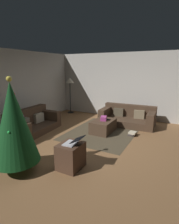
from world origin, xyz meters
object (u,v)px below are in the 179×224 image
object	(u,v)px
gift_box	(104,118)
christmas_tree	(14,123)
laptop	(73,142)
ottoman	(103,126)
side_table	(71,156)
couch_right	(128,117)
tv_remote	(108,119)
corner_lamp	(70,83)
book_stack	(132,134)
couch_left	(32,123)

from	to	relation	value
gift_box	christmas_tree	xyz separation A→B (m)	(-2.86, 0.62, 0.54)
christmas_tree	laptop	world-z (taller)	christmas_tree
ottoman	side_table	size ratio (longest dim) A/B	1.68
couch_right	christmas_tree	size ratio (longest dim) A/B	1.03
tv_remote	christmas_tree	xyz separation A→B (m)	(-3.01, 0.72, 0.60)
tv_remote	corner_lamp	distance (m)	3.03
tv_remote	book_stack	bearing A→B (deg)	-78.56
side_table	corner_lamp	xyz separation A→B (m)	(3.94, 2.64, 1.09)
side_table	corner_lamp	size ratio (longest dim) A/B	0.33
gift_box	christmas_tree	size ratio (longest dim) A/B	0.13
laptop	corner_lamp	size ratio (longest dim) A/B	0.26
christmas_tree	corner_lamp	bearing A→B (deg)	21.13
tv_remote	couch_right	bearing A→B (deg)	-5.41
gift_box	laptop	distance (m)	2.31
christmas_tree	side_table	xyz separation A→B (m)	(0.57, -0.90, -0.73)
laptop	corner_lamp	bearing A→B (deg)	34.52
laptop	corner_lamp	distance (m)	4.83
ottoman	couch_right	bearing A→B (deg)	-20.81
christmas_tree	couch_left	bearing A→B (deg)	37.82
couch_left	tv_remote	bearing A→B (deg)	114.31
laptop	couch_left	bearing A→B (deg)	62.22
tv_remote	christmas_tree	world-z (taller)	christmas_tree
ottoman	laptop	bearing A→B (deg)	-171.44
tv_remote	side_table	size ratio (longest dim) A/B	0.30
couch_left	book_stack	size ratio (longest dim) A/B	5.90
couch_left	book_stack	world-z (taller)	couch_left
couch_left	ottoman	bearing A→B (deg)	111.92
side_table	laptop	bearing A→B (deg)	-85.03
couch_right	laptop	size ratio (longest dim) A/B	4.69
tv_remote	christmas_tree	distance (m)	3.15
tv_remote	corner_lamp	world-z (taller)	corner_lamp
christmas_tree	book_stack	distance (m)	3.48
couch_left	christmas_tree	world-z (taller)	christmas_tree
laptop	corner_lamp	xyz separation A→B (m)	(3.93, 2.70, 0.77)
couch_right	couch_left	bearing A→B (deg)	39.00
couch_left	corner_lamp	xyz separation A→B (m)	(2.67, 0.32, 1.07)
book_stack	gift_box	bearing A→B (deg)	97.37
side_table	laptop	size ratio (longest dim) A/B	1.28
side_table	corner_lamp	distance (m)	4.86
couch_right	christmas_tree	xyz separation A→B (m)	(-4.04, 1.07, 0.74)
gift_box	couch_right	bearing A→B (deg)	-20.82
gift_box	side_table	world-z (taller)	side_table
tv_remote	laptop	size ratio (longest dim) A/B	0.39
book_stack	couch_right	bearing A→B (deg)	23.35
couch_left	couch_right	distance (m)	3.33
tv_remote	ottoman	bearing A→B (deg)	162.92
tv_remote	laptop	bearing A→B (deg)	-160.52
corner_lamp	tv_remote	bearing A→B (deg)	-121.39
couch_left	ottoman	world-z (taller)	couch_left
gift_box	corner_lamp	size ratio (longest dim) A/B	0.16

